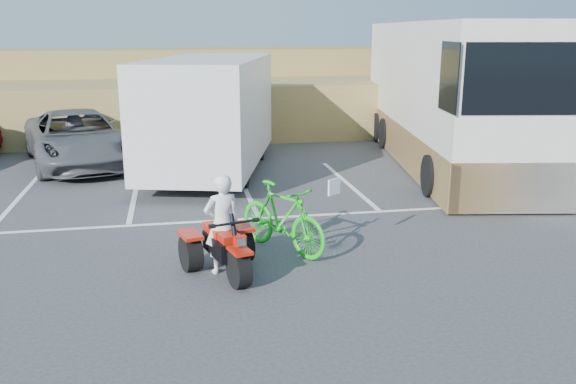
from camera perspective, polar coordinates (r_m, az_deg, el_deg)
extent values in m
plane|color=#373739|center=(10.73, -0.91, -6.26)|extent=(100.00, 100.00, 0.00)
cube|color=white|center=(15.79, -23.92, -0.58)|extent=(0.12, 5.00, 0.01)
cube|color=white|center=(15.39, -14.11, -0.11)|extent=(0.12, 5.00, 0.01)
cube|color=white|center=(15.45, -4.08, 0.37)|extent=(0.12, 5.00, 0.01)
cube|color=white|center=(15.97, 5.58, 0.82)|extent=(0.12, 5.00, 0.01)
cube|color=white|center=(16.91, 14.40, 1.21)|extent=(0.12, 5.00, 0.01)
cube|color=white|center=(18.21, 22.13, 1.53)|extent=(0.12, 5.00, 0.01)
cube|color=white|center=(12.97, -2.72, -2.47)|extent=(28.00, 0.12, 0.01)
cube|color=olive|center=(24.09, -6.68, 7.96)|extent=(40.00, 6.00, 2.00)
cube|color=olive|center=(27.47, -7.29, 10.89)|extent=(40.00, 4.00, 2.20)
imported|color=white|center=(9.95, -6.18, -3.00)|extent=(0.69, 0.55, 1.66)
imported|color=#14BF19|center=(10.89, -0.56, -2.43)|extent=(1.66, 2.06, 1.26)
imported|color=#4A4D52|center=(19.02, -19.07, 4.77)|extent=(4.06, 6.20, 1.58)
cube|color=silver|center=(17.06, -7.29, 7.62)|extent=(4.35, 7.21, 2.81)
cylinder|color=black|center=(17.28, -7.15, 3.18)|extent=(2.59, 1.40, 0.79)
cube|color=silver|center=(18.80, 14.68, 8.95)|extent=(4.60, 11.53, 4.04)
cube|color=brown|center=(19.00, 14.39, 4.57)|extent=(4.65, 11.54, 1.12)
cube|color=black|center=(13.42, 21.45, 9.81)|extent=(2.55, 0.44, 1.46)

